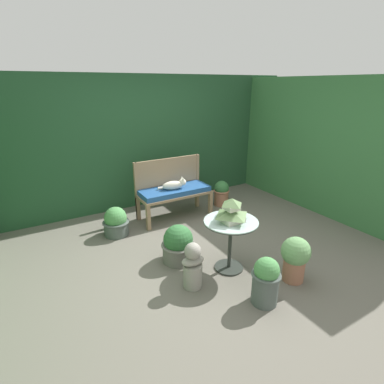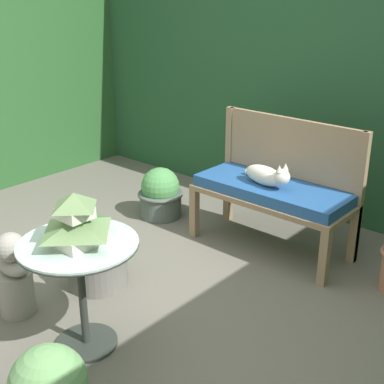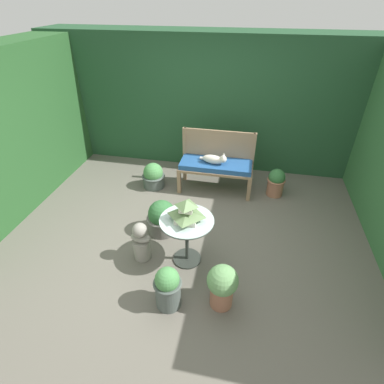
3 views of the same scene
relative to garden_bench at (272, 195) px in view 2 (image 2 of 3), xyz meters
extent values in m
plane|color=#666056|center=(-0.23, -1.20, -0.45)|extent=(30.00, 30.00, 0.00)
cube|color=#234C2D|center=(-0.23, 1.25, 0.73)|extent=(6.40, 0.84, 2.35)
cube|color=#937556|center=(-0.58, -0.22, -0.24)|extent=(0.06, 0.06, 0.41)
cube|color=#937556|center=(0.58, -0.22, -0.24)|extent=(0.06, 0.06, 0.41)
cube|color=#937556|center=(-0.58, 0.22, -0.24)|extent=(0.06, 0.06, 0.41)
cube|color=#937556|center=(0.58, 0.22, -0.24)|extent=(0.06, 0.06, 0.41)
cube|color=#937556|center=(0.00, 0.00, -0.02)|extent=(1.23, 0.51, 0.04)
cube|color=#23518E|center=(0.00, 0.00, 0.04)|extent=(1.18, 0.47, 0.08)
cube|color=#937556|center=(-0.59, 0.23, 0.05)|extent=(0.06, 0.06, 1.00)
cube|color=#937556|center=(0.59, 0.23, 0.05)|extent=(0.06, 0.06, 1.00)
cube|color=#937556|center=(0.00, 0.23, 0.32)|extent=(1.18, 0.04, 0.46)
ellipsoid|color=silver|center=(-0.05, -0.04, 0.16)|extent=(0.37, 0.20, 0.14)
sphere|color=silver|center=(0.12, -0.07, 0.19)|extent=(0.12, 0.12, 0.12)
cone|color=silver|center=(0.12, -0.04, 0.26)|extent=(0.05, 0.05, 0.05)
cone|color=silver|center=(0.11, -0.10, 0.26)|extent=(0.05, 0.05, 0.05)
cylinder|color=silver|center=(-0.18, 0.04, 0.11)|extent=(0.20, 0.08, 0.05)
cylinder|color=#2D332D|center=(-0.12, -1.71, -0.44)|extent=(0.36, 0.36, 0.02)
cylinder|color=#2D332D|center=(-0.12, -1.71, -0.13)|extent=(0.04, 0.04, 0.64)
cylinder|color=silver|center=(-0.12, -1.71, 0.20)|extent=(0.65, 0.65, 0.01)
torus|color=#2D332D|center=(-0.12, -1.71, 0.19)|extent=(0.65, 0.65, 0.02)
cube|color=silver|center=(-0.12, -1.71, 0.24)|extent=(0.25, 0.25, 0.07)
pyramid|color=#668451|center=(-0.12, -1.71, 0.31)|extent=(0.34, 0.34, 0.08)
cube|color=silver|center=(-0.12, -1.71, 0.38)|extent=(0.15, 0.15, 0.06)
pyramid|color=#668451|center=(-0.12, -1.71, 0.45)|extent=(0.21, 0.21, 0.08)
cylinder|color=gray|center=(-0.70, -1.79, -0.31)|extent=(0.22, 0.22, 0.28)
ellipsoid|color=gray|center=(-0.70, -1.79, -0.11)|extent=(0.28, 0.18, 0.10)
sphere|color=gray|center=(-0.70, -1.79, 0.01)|extent=(0.19, 0.19, 0.19)
cylinder|color=slate|center=(-0.59, -1.23, -0.33)|extent=(0.41, 0.41, 0.24)
torus|color=slate|center=(-0.59, -1.23, -0.22)|extent=(0.44, 0.44, 0.03)
sphere|color=#336B38|center=(-0.59, -1.23, -0.14)|extent=(0.38, 0.38, 0.38)
sphere|color=#66995B|center=(0.39, -2.28, -0.07)|extent=(0.34, 0.34, 0.34)
cylinder|color=#4C5651|center=(-1.07, -0.12, -0.34)|extent=(0.37, 0.37, 0.22)
torus|color=#4C5651|center=(-1.07, -0.12, -0.24)|extent=(0.40, 0.40, 0.03)
sphere|color=#4C8E4C|center=(-1.07, -0.12, -0.17)|extent=(0.34, 0.34, 0.34)
camera|label=1|loc=(-2.15, -4.25, 1.74)|focal=28.00mm
camera|label=2|loc=(2.02, -3.22, 1.50)|focal=50.00mm
camera|label=3|loc=(0.49, -4.37, 2.45)|focal=28.00mm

